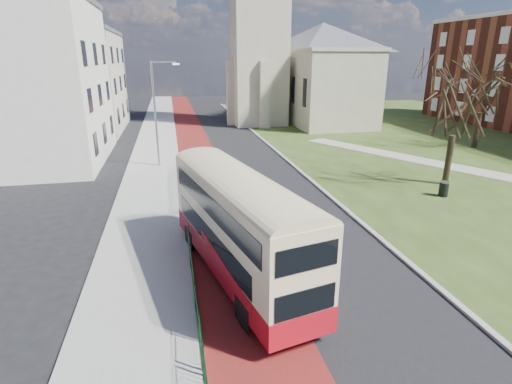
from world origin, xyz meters
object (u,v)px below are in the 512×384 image
object	(u,v)px
streetlamp	(157,109)
bus	(239,222)
winter_tree_far	(485,84)
litter_bin	(444,189)
winter_tree_near	(459,94)

from	to	relation	value
streetlamp	bus	distance (m)	18.47
winter_tree_far	litter_bin	size ratio (longest dim) A/B	9.02
streetlamp	winter_tree_far	xyz separation A→B (m)	(29.72, 0.99, 1.43)
bus	winter_tree_near	xyz separation A→B (m)	(15.98, 9.09, 3.73)
bus	winter_tree_far	world-z (taller)	winter_tree_far
streetlamp	bus	world-z (taller)	streetlamp
streetlamp	bus	bearing A→B (deg)	-79.76
winter_tree_near	litter_bin	size ratio (longest dim) A/B	9.10
bus	litter_bin	bearing A→B (deg)	13.18
bus	litter_bin	world-z (taller)	bus
streetlamp	litter_bin	world-z (taller)	streetlamp
winter_tree_far	litter_bin	xyz separation A→B (m)	(-12.28, -12.19, -5.50)
bus	litter_bin	distance (m)	15.85
streetlamp	bus	size ratio (longest dim) A/B	0.79
streetlamp	winter_tree_far	distance (m)	29.77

